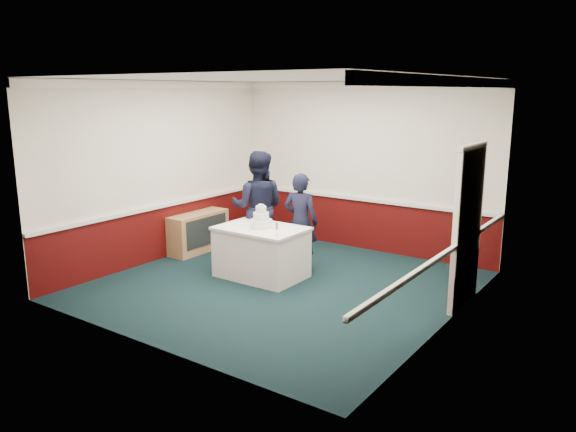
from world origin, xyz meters
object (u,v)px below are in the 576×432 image
Objects in this scene: sideboard at (199,232)px; person_man at (258,207)px; person_woman at (301,222)px; cake_table at (261,252)px; wedding_cake at (261,220)px; champagne_flute at (277,226)px; cake_knife at (251,229)px.

sideboard is 1.40m from person_man.
person_woman is (0.82, 0.05, -0.15)m from person_man.
cake_table is 0.50m from wedding_cake.
wedding_cake is 0.19× the size of person_man.
wedding_cake reaches higher than cake_table.
champagne_flute is 1.36m from person_man.
champagne_flute is at bearing -29.62° from cake_knife.
person_man reaches higher than cake_knife.
cake_knife is (1.77, -0.68, 0.44)m from sideboard.
champagne_flute is at bearing -18.34° from sideboard.
sideboard is at bearing -5.10° from person_woman.
champagne_flute reaches higher than cake_knife.
cake_knife is at bearing -98.53° from cake_table.
cake_table is (1.80, -0.48, 0.05)m from sideboard.
sideboard is 0.76× the size of person_woman.
person_woman reaches higher than champagne_flute.
person_woman is at bearing 66.44° from wedding_cake.
cake_table is 0.78m from champagne_flute.
person_woman reaches higher than sideboard.
champagne_flute is at bearing -29.25° from cake_table.
person_woman is (-0.21, 0.94, -0.14)m from champagne_flute.
wedding_cake is at bearing 56.53° from person_woman.
cake_knife is at bearing -21.09° from sideboard.
cake_table is at bearing 104.13° from person_man.
cake_table is 0.97m from person_man.
person_woman is at bearing 156.35° from person_man.
cake_table is at bearing 56.53° from person_woman.
sideboard is at bearing 165.00° from wedding_cake.
wedding_cake is 0.81m from person_man.
champagne_flute is (0.50, -0.28, 0.03)m from wedding_cake.
sideboard is 5.85× the size of champagne_flute.
sideboard is 3.30× the size of wedding_cake.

